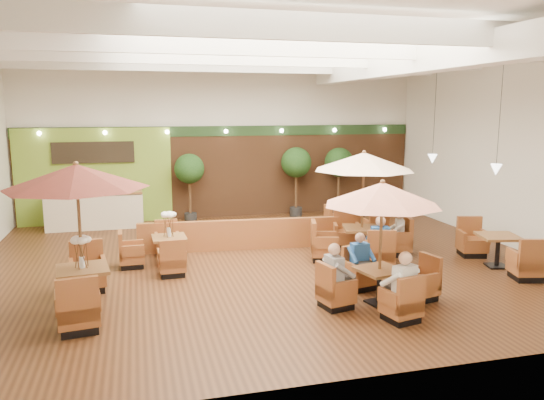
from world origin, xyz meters
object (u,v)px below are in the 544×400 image
object	(u,v)px
diner_1	(361,255)
diner_2	(336,270)
table_3	(160,248)
topiary_0	(189,171)
table_1	(381,220)
topiary_1	(296,165)
service_counter	(95,211)
topiary_2	(339,165)
booth_divider	(249,234)
diner_4	(398,228)
table_2	(363,186)
table_4	(497,252)
table_0	(78,199)
diner_0	(402,280)
table_5	(355,222)
diner_3	(379,238)

from	to	relation	value
diner_1	diner_2	distance (m)	1.29
table_3	topiary_0	size ratio (longest dim) A/B	1.04
table_1	topiary_1	size ratio (longest dim) A/B	1.02
service_counter	table_3	xyz separation A→B (m)	(1.82, -4.69, -0.14)
service_counter	topiary_2	xyz separation A→B (m)	(8.44, 0.20, 1.23)
booth_divider	diner_2	distance (m)	4.77
diner_4	booth_divider	bearing A→B (deg)	85.90
table_2	topiary_0	world-z (taller)	table_2
table_4	topiary_0	size ratio (longest dim) A/B	1.20
table_3	table_4	xyz separation A→B (m)	(7.98, -2.20, -0.06)
table_1	table_2	bearing A→B (deg)	59.54
table_0	diner_0	bearing A→B (deg)	-27.82
topiary_0	diner_1	distance (m)	8.29
diner_0	table_4	bearing A→B (deg)	10.61
table_5	diner_2	xyz separation A→B (m)	(-2.86, -5.71, 0.43)
table_4	diner_4	bearing A→B (deg)	153.34
table_2	diner_2	world-z (taller)	table_2
table_0	diner_1	world-z (taller)	table_0
table_2	booth_divider	bearing A→B (deg)	164.91
topiary_0	topiary_1	xyz separation A→B (m)	(3.76, 0.00, 0.11)
topiary_2	diner_1	xyz separation A→B (m)	(-2.54, -7.73, -1.07)
topiary_1	diner_1	xyz separation A→B (m)	(-0.93, -7.73, -1.11)
topiary_2	table_1	bearing A→B (deg)	-106.39
table_2	diner_1	distance (m)	2.70
booth_divider	table_2	bearing A→B (deg)	-25.99
topiary_1	diner_1	size ratio (longest dim) A/B	3.25
table_1	topiary_2	size ratio (longest dim) A/B	1.04
table_0	diner_2	distance (m)	5.07
service_counter	table_1	size ratio (longest dim) A/B	1.19
diner_1	diner_2	xyz separation A→B (m)	(-0.91, -0.91, 0.03)
table_0	diner_1	size ratio (longest dim) A/B	3.78
table_3	topiary_2	bearing A→B (deg)	34.59
table_1	table_3	world-z (taller)	table_1
booth_divider	table_1	distance (m)	5.14
table_1	diner_2	world-z (taller)	table_1
service_counter	table_3	bearing A→B (deg)	-68.85
table_3	diner_3	size ratio (longest dim) A/B	2.84
table_2	diner_3	xyz separation A→B (m)	(0.00, -1.02, -1.11)
booth_divider	table_3	distance (m)	2.62
service_counter	booth_divider	xyz separation A→B (m)	(4.26, -3.74, -0.17)
table_1	diner_4	world-z (taller)	table_1
table_4	diner_4	world-z (taller)	diner_4
table_0	diner_0	xyz separation A→B (m)	(5.65, -2.06, -1.39)
booth_divider	diner_4	distance (m)	4.01
booth_divider	table_1	size ratio (longest dim) A/B	2.37
diner_3	diner_4	world-z (taller)	diner_3
table_5	topiary_0	bearing A→B (deg)	151.81
booth_divider	table_0	xyz separation A→B (m)	(-4.01, -3.55, 1.76)
table_3	table_5	size ratio (longest dim) A/B	0.99
booth_divider	table_0	size ratio (longest dim) A/B	2.08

